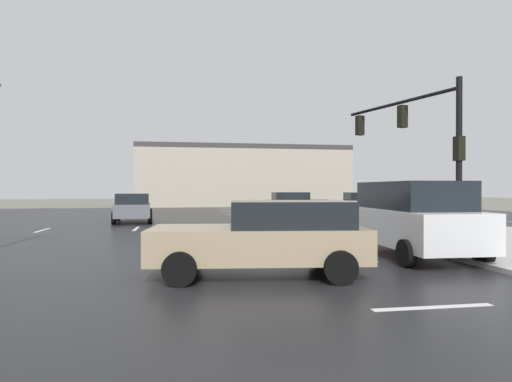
{
  "coord_description": "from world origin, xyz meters",
  "views": [
    {
      "loc": [
        -3.79,
        -20.01,
        1.86
      ],
      "look_at": [
        1.16,
        9.56,
        1.69
      ],
      "focal_mm": 29.78,
      "sensor_mm": 36.0,
      "label": 1
    }
  ],
  "objects_px": {
    "traffic_signal_mast": "(421,134)",
    "sedan_tan": "(267,236)",
    "suv_red": "(418,202)",
    "suv_white": "(411,217)",
    "sedan_black": "(297,203)",
    "sedan_silver": "(357,203)",
    "sedan_grey": "(133,207)"
  },
  "relations": [
    {
      "from": "sedan_black",
      "to": "sedan_tan",
      "type": "relative_size",
      "value": 0.97
    },
    {
      "from": "suv_red",
      "to": "sedan_black",
      "type": "relative_size",
      "value": 1.07
    },
    {
      "from": "traffic_signal_mast",
      "to": "sedan_black",
      "type": "distance_m",
      "value": 14.28
    },
    {
      "from": "sedan_grey",
      "to": "traffic_signal_mast",
      "type": "bearing_deg",
      "value": -127.56
    },
    {
      "from": "sedan_black",
      "to": "sedan_tan",
      "type": "bearing_deg",
      "value": -106.66
    },
    {
      "from": "traffic_signal_mast",
      "to": "sedan_silver",
      "type": "height_order",
      "value": "traffic_signal_mast"
    },
    {
      "from": "sedan_silver",
      "to": "suv_red",
      "type": "xyz_separation_m",
      "value": [
        1.18,
        -5.67,
        0.24
      ]
    },
    {
      "from": "sedan_silver",
      "to": "sedan_black",
      "type": "distance_m",
      "value": 4.27
    },
    {
      "from": "sedan_silver",
      "to": "sedan_grey",
      "type": "height_order",
      "value": "same"
    },
    {
      "from": "traffic_signal_mast",
      "to": "sedan_tan",
      "type": "xyz_separation_m",
      "value": [
        -7.8,
        -7.17,
        -3.25
      ]
    },
    {
      "from": "suv_red",
      "to": "traffic_signal_mast",
      "type": "bearing_deg",
      "value": 59.67
    },
    {
      "from": "sedan_black",
      "to": "traffic_signal_mast",
      "type": "bearing_deg",
      "value": -83.78
    },
    {
      "from": "sedan_black",
      "to": "suv_white",
      "type": "relative_size",
      "value": 0.93
    },
    {
      "from": "traffic_signal_mast",
      "to": "suv_red",
      "type": "relative_size",
      "value": 1.3
    },
    {
      "from": "sedan_silver",
      "to": "suv_red",
      "type": "relative_size",
      "value": 0.95
    },
    {
      "from": "suv_red",
      "to": "sedan_black",
      "type": "bearing_deg",
      "value": -58.46
    },
    {
      "from": "suv_white",
      "to": "sedan_silver",
      "type": "bearing_deg",
      "value": -16.52
    },
    {
      "from": "suv_red",
      "to": "suv_white",
      "type": "relative_size",
      "value": 1.0
    },
    {
      "from": "traffic_signal_mast",
      "to": "sedan_tan",
      "type": "bearing_deg",
      "value": 117.26
    },
    {
      "from": "traffic_signal_mast",
      "to": "sedan_tan",
      "type": "relative_size",
      "value": 1.35
    },
    {
      "from": "suv_red",
      "to": "sedan_black",
      "type": "xyz_separation_m",
      "value": [
        -4.92,
        7.72,
        -0.24
      ]
    },
    {
      "from": "traffic_signal_mast",
      "to": "suv_white",
      "type": "height_order",
      "value": "traffic_signal_mast"
    },
    {
      "from": "suv_red",
      "to": "sedan_tan",
      "type": "distance_m",
      "value": 17.38
    },
    {
      "from": "sedan_silver",
      "to": "sedan_tan",
      "type": "height_order",
      "value": "same"
    },
    {
      "from": "sedan_tan",
      "to": "sedan_grey",
      "type": "relative_size",
      "value": 1.01
    },
    {
      "from": "suv_red",
      "to": "sedan_tan",
      "type": "relative_size",
      "value": 1.04
    },
    {
      "from": "traffic_signal_mast",
      "to": "suv_red",
      "type": "bearing_deg",
      "value": -44.7
    },
    {
      "from": "traffic_signal_mast",
      "to": "sedan_black",
      "type": "xyz_separation_m",
      "value": [
        -1.49,
        13.82,
        -3.25
      ]
    },
    {
      "from": "traffic_signal_mast",
      "to": "sedan_tan",
      "type": "height_order",
      "value": "traffic_signal_mast"
    },
    {
      "from": "suv_white",
      "to": "sedan_grey",
      "type": "xyz_separation_m",
      "value": [
        -8.93,
        13.18,
        -0.24
      ]
    },
    {
      "from": "suv_red",
      "to": "sedan_black",
      "type": "distance_m",
      "value": 9.16
    },
    {
      "from": "sedan_silver",
      "to": "sedan_black",
      "type": "height_order",
      "value": "same"
    }
  ]
}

